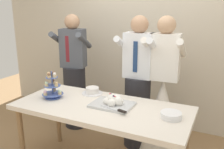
% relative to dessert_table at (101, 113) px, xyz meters
% --- Properties ---
extents(rear_wall, '(5.20, 0.10, 2.90)m').
position_rel_dessert_table_xyz_m(rear_wall, '(0.00, 1.44, 0.75)').
color(rear_wall, beige).
rests_on(rear_wall, ground_plane).
extents(dessert_table, '(1.80, 0.80, 0.78)m').
position_rel_dessert_table_xyz_m(dessert_table, '(0.00, 0.00, 0.00)').
color(dessert_table, silver).
rests_on(dessert_table, ground_plane).
extents(cupcake_stand, '(0.23, 0.23, 0.31)m').
position_rel_dessert_table_xyz_m(cupcake_stand, '(-0.59, -0.03, 0.20)').
color(cupcake_stand, '#4C66B2').
rests_on(cupcake_stand, dessert_table).
extents(main_cake_tray, '(0.43, 0.33, 0.13)m').
position_rel_dessert_table_xyz_m(main_cake_tray, '(0.11, 0.05, 0.12)').
color(main_cake_tray, silver).
rests_on(main_cake_tray, dessert_table).
extents(plate_stack, '(0.20, 0.20, 0.05)m').
position_rel_dessert_table_xyz_m(plate_stack, '(0.70, 0.02, 0.10)').
color(plate_stack, white).
rests_on(plate_stack, dessert_table).
extents(round_cake, '(0.24, 0.24, 0.08)m').
position_rel_dessert_table_xyz_m(round_cake, '(-0.27, 0.28, 0.11)').
color(round_cake, white).
rests_on(round_cake, dessert_table).
extents(person_groom, '(0.47, 0.50, 1.66)m').
position_rel_dessert_table_xyz_m(person_groom, '(0.14, 0.69, 0.05)').
color(person_groom, '#232328').
rests_on(person_groom, ground_plane).
extents(person_bride, '(0.56, 0.56, 1.66)m').
position_rel_dessert_table_xyz_m(person_bride, '(0.45, 0.72, -0.12)').
color(person_bride, white).
rests_on(person_bride, ground_plane).
extents(person_guest, '(0.55, 0.57, 1.66)m').
position_rel_dessert_table_xyz_m(person_guest, '(-0.87, 0.80, 0.05)').
color(person_guest, '#232328').
rests_on(person_guest, ground_plane).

